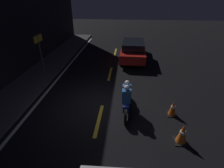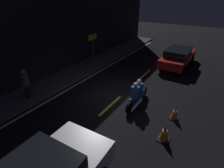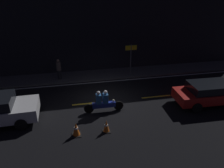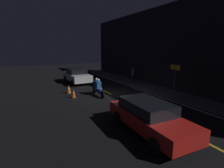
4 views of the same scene
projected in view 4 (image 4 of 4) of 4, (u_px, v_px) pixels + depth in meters
The scene contains 16 objects.
ground_plane at pixel (111, 94), 14.12m from camera, with size 56.00×56.00×0.00m, color black.
raised_curb at pixel (153, 88), 16.04m from camera, with size 28.00×2.06×0.12m.
building_front at pixel (165, 48), 15.83m from camera, with size 28.00×0.30×7.41m.
lane_dash_a at pixel (76, 77), 22.81m from camera, with size 2.00×0.14×0.01m.
lane_dash_b at pixel (88, 83), 18.90m from camera, with size 2.00×0.14×0.01m.
lane_dash_c at pixel (106, 92), 14.99m from camera, with size 2.00×0.14×0.01m.
lane_dash_d at pixel (136, 107), 11.08m from camera, with size 2.00×0.14×0.01m.
lane_dash_e at pixel (200, 139), 7.17m from camera, with size 2.00×0.14×0.01m.
lane_solid_kerb at pixel (141, 90), 15.48m from camera, with size 25.20×0.14×0.01m.
sedan_white at pixel (77, 75), 18.75m from camera, with size 4.42×2.10×1.53m.
taxi_red at pixel (149, 116), 7.72m from camera, with size 4.59×1.95×1.38m.
motorcycle at pixel (98, 88), 13.72m from camera, with size 2.32×0.37×1.35m.
traffic_cone_near at pixel (69, 89), 14.35m from camera, with size 0.46×0.46×0.73m.
traffic_cone_mid at pixel (74, 94), 13.04m from camera, with size 0.40×0.40×0.67m.
pedestrian at pixel (133, 75), 18.13m from camera, with size 0.34×0.34×1.58m.
shop_sign at pixel (175, 73), 13.08m from camera, with size 0.90×0.08×2.40m.
Camera 4 is at (12.15, -6.23, 3.70)m, focal length 28.00 mm.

